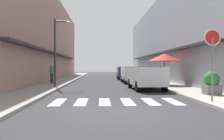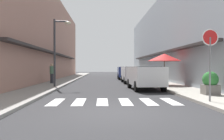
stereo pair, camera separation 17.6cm
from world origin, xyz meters
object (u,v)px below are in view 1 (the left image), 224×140
object	(u,v)px
parked_car_far	(125,71)
cafe_umbrella	(165,57)
pedestrian_walking_near	(52,73)
street_lamp	(58,45)
planter_corner	(212,83)
parked_car_near	(146,75)
round_street_sign	(212,46)
parked_car_mid	(132,73)

from	to	relation	value
parked_car_far	cafe_umbrella	xyz separation A→B (m)	(1.88, -10.64, 1.23)
pedestrian_walking_near	street_lamp	bearing A→B (deg)	-67.70
parked_car_far	cafe_umbrella	size ratio (longest dim) A/B	1.72
planter_corner	cafe_umbrella	bearing A→B (deg)	95.23
parked_car_near	cafe_umbrella	xyz separation A→B (m)	(1.88, 2.68, 1.23)
cafe_umbrella	pedestrian_walking_near	world-z (taller)	cafe_umbrella
cafe_umbrella	parked_car_far	bearing A→B (deg)	100.04
round_street_sign	parked_car_mid	bearing A→B (deg)	96.35
parked_car_mid	planter_corner	distance (m)	10.81
parked_car_mid	planter_corner	bearing A→B (deg)	-76.72
street_lamp	planter_corner	size ratio (longest dim) A/B	4.11
parked_car_near	pedestrian_walking_near	xyz separation A→B (m)	(-6.81, 4.79, 0.04)
planter_corner	pedestrian_walking_near	size ratio (longest dim) A/B	0.69
parked_car_near	parked_car_mid	xyz separation A→B (m)	(-0.00, 6.66, 0.00)
parked_car_near	round_street_sign	distance (m)	6.51
parked_car_far	pedestrian_walking_near	xyz separation A→B (m)	(-6.81, -8.53, 0.04)
parked_car_far	parked_car_near	bearing A→B (deg)	-90.00
cafe_umbrella	pedestrian_walking_near	bearing A→B (deg)	166.35
cafe_umbrella	parked_car_near	bearing A→B (deg)	-125.10
cafe_umbrella	planter_corner	size ratio (longest dim) A/B	2.23
parked_car_far	round_street_sign	distance (m)	19.63
parked_car_mid	round_street_sign	world-z (taller)	round_street_sign
parked_car_mid	round_street_sign	xyz separation A→B (m)	(1.43, -12.87, 1.34)
parked_car_mid	parked_car_far	bearing A→B (deg)	90.00
parked_car_near	parked_car_mid	world-z (taller)	same
parked_car_mid	pedestrian_walking_near	xyz separation A→B (m)	(-6.81, -1.87, 0.04)
planter_corner	parked_car_near	bearing A→B (deg)	122.77
parked_car_near	pedestrian_walking_near	world-z (taller)	pedestrian_walking_near
cafe_umbrella	pedestrian_walking_near	xyz separation A→B (m)	(-8.69, 2.11, -1.19)
round_street_sign	cafe_umbrella	size ratio (longest dim) A/B	1.13
cafe_umbrella	street_lamp	bearing A→B (deg)	-170.35
planter_corner	parked_car_far	bearing A→B (deg)	98.22
parked_car_far	street_lamp	size ratio (longest dim) A/B	0.93
parked_car_far	round_street_sign	size ratio (longest dim) A/B	1.52
parked_car_mid	round_street_sign	distance (m)	13.02
parked_car_far	cafe_umbrella	distance (m)	10.88
parked_car_mid	street_lamp	xyz separation A→B (m)	(-5.73, -5.27, 2.04)
planter_corner	pedestrian_walking_near	bearing A→B (deg)	137.06
parked_car_near	street_lamp	world-z (taller)	street_lamp
round_street_sign	pedestrian_walking_near	xyz separation A→B (m)	(-8.24, 11.00, -1.29)
parked_car_mid	round_street_sign	bearing A→B (deg)	-83.65
planter_corner	pedestrian_walking_near	distance (m)	12.70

